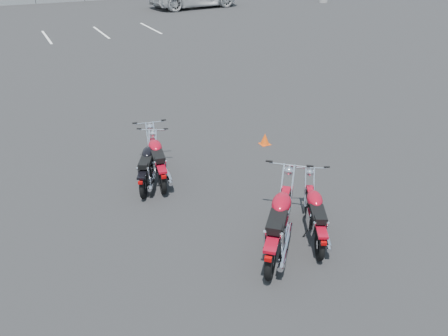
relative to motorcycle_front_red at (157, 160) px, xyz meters
name	(u,v)px	position (x,y,z in m)	size (l,w,h in m)	color
ground	(229,211)	(0.79, -1.95, -0.46)	(120.00, 120.00, 0.00)	black
motorcycle_front_red	(157,160)	(0.00, 0.00, 0.00)	(0.84, 2.07, 1.01)	black
motorcycle_second_black	(148,165)	(-0.25, -0.10, -0.04)	(1.21, 1.83, 0.93)	black
motorcycle_third_red	(315,215)	(1.82, -3.35, -0.03)	(1.28, 1.85, 0.95)	black
motorcycle_rear_red	(279,223)	(1.04, -3.37, 0.05)	(1.87, 2.01, 1.13)	black
training_cone_near	(265,139)	(3.12, 0.47, -0.31)	(0.26, 0.26, 0.30)	#E94B0C
parking_line_stripes	(17,40)	(-1.71, 18.05, -0.46)	(15.12, 4.00, 0.01)	silver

